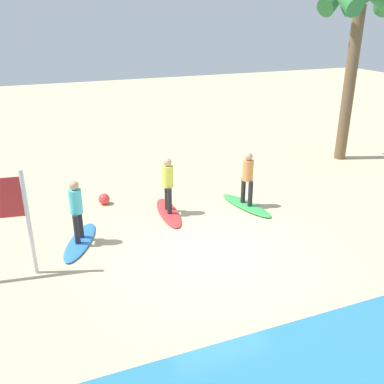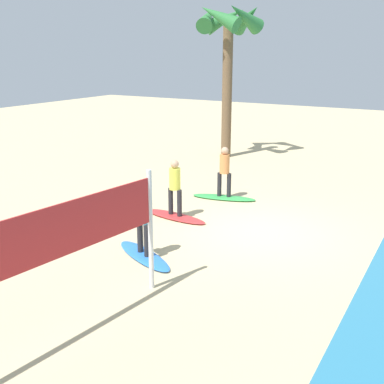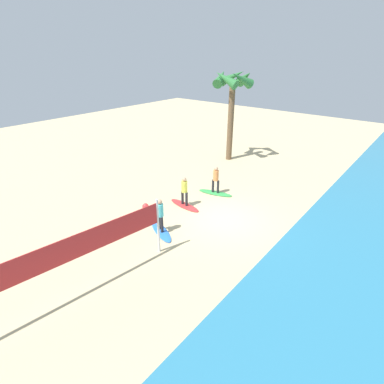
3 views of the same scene
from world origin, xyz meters
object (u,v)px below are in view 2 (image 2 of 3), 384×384
object	(u,v)px
surfboard_red	(175,216)
surfboard_blue	(144,255)
surfboard_green	(224,197)
surfer_green	(224,168)
beach_ball	(101,220)
surfer_red	(175,184)
palm_tree	(228,33)
surfer_blue	(143,216)

from	to	relation	value
surfboard_red	surfboard_blue	size ratio (longest dim) A/B	1.00
surfboard_green	surfboard_blue	world-z (taller)	same
surfboard_green	surfboard_blue	xyz separation A→B (m)	(5.06, 0.43, 0.00)
surfer_green	beach_ball	distance (m)	4.46
surfboard_red	surfer_red	distance (m)	0.99
surfboard_red	palm_tree	world-z (taller)	palm_tree
palm_tree	surfboard_blue	bearing A→B (deg)	16.61
surfer_green	palm_tree	xyz separation A→B (m)	(-5.83, -2.82, 4.36)
surfboard_red	beach_ball	bearing A→B (deg)	-125.08
surfboard_blue	beach_ball	size ratio (longest dim) A/B	6.06
surfer_green	surfboard_blue	world-z (taller)	surfer_green
surfboard_green	surfboard_red	bearing A→B (deg)	-113.13
surfboard_red	surfer_blue	distance (m)	2.98
surfer_green	surfboard_red	xyz separation A→B (m)	(2.37, -0.40, -0.99)
surfboard_red	beach_ball	world-z (taller)	beach_ball
surfer_red	surfboard_blue	bearing A→B (deg)	17.07
surfboard_red	surfer_red	bearing A→B (deg)	95.67
surfer_red	surfer_green	bearing A→B (deg)	170.43
surfer_green	beach_ball	world-z (taller)	surfer_green
surfer_green	surfer_blue	size ratio (longest dim) A/B	1.00
surfboard_blue	beach_ball	xyz separation A→B (m)	(-1.07, -2.22, 0.13)
surfboard_green	surfer_blue	xyz separation A→B (m)	(5.06, 0.43, 0.99)
surfer_red	palm_tree	distance (m)	9.59
surfboard_blue	surfer_blue	xyz separation A→B (m)	(0.00, 0.00, 0.99)
surfboard_green	beach_ball	distance (m)	4.38
surfer_blue	surfboard_red	bearing A→B (deg)	-162.93
beach_ball	surfboard_green	bearing A→B (deg)	155.76
surfer_red	palm_tree	xyz separation A→B (m)	(-8.20, -2.42, 4.36)
surfboard_red	surfer_blue	world-z (taller)	surfer_blue
surfer_red	surfboard_blue	xyz separation A→B (m)	(2.69, 0.83, -0.99)
surfboard_green	surfboard_blue	size ratio (longest dim) A/B	1.00
palm_tree	beach_ball	bearing A→B (deg)	5.94
surfer_green	palm_tree	distance (m)	7.80
surfboard_green	beach_ball	size ratio (longest dim) A/B	6.06
surfboard_blue	palm_tree	world-z (taller)	palm_tree
surfboard_green	surfer_blue	size ratio (longest dim) A/B	1.28
surfer_green	surfboard_blue	distance (m)	5.18
surfer_green	surfboard_red	distance (m)	2.60
surfer_red	surfboard_blue	distance (m)	2.98
surfer_green	surfboard_red	bearing A→B (deg)	-9.57
surfboard_green	surfer_green	distance (m)	0.99
surfboard_green	beach_ball	xyz separation A→B (m)	(3.99, -1.80, 0.13)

